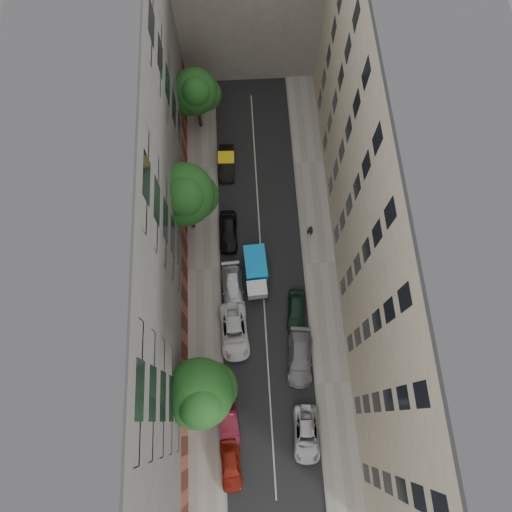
{
  "coord_description": "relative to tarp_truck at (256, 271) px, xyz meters",
  "views": [
    {
      "loc": [
        -1.3,
        -13.82,
        40.9
      ],
      "look_at": [
        -0.61,
        -1.12,
        6.0
      ],
      "focal_mm": 32.0,
      "sensor_mm": 36.0,
      "label": 1
    }
  ],
  "objects": [
    {
      "name": "car_left_5",
      "position": [
        -2.33,
        11.89,
        -0.52
      ],
      "size": [
        1.59,
        4.23,
        1.38
      ],
      "primitive_type": "imported",
      "rotation": [
        0.0,
        0.0,
        -0.03
      ],
      "color": "black",
      "rests_on": "ground"
    },
    {
      "name": "building_right",
      "position": [
        11.6,
        0.89,
        8.79
      ],
      "size": [
        8.0,
        44.0,
        20.0
      ],
      "primitive_type": "cube",
      "color": "#C2B396",
      "rests_on": "ground"
    },
    {
      "name": "car_right_2",
      "position": [
        3.44,
        -3.71,
        -0.54
      ],
      "size": [
        2.05,
        4.12,
        1.35
      ],
      "primitive_type": "imported",
      "rotation": [
        0.0,
        0.0,
        -0.12
      ],
      "color": "black",
      "rests_on": "ground"
    },
    {
      "name": "tree_far",
      "position": [
        -4.83,
        16.89,
        4.08
      ],
      "size": [
        4.76,
        4.4,
        7.66
      ],
      "color": "#382619",
      "rests_on": "sidewalk_left"
    },
    {
      "name": "tree_near",
      "position": [
        -4.67,
        -10.83,
        4.66
      ],
      "size": [
        5.46,
        5.21,
        8.64
      ],
      "color": "#382619",
      "rests_on": "sidewalk_left"
    },
    {
      "name": "sidewalk_left",
      "position": [
        -4.9,
        0.89,
        -1.14
      ],
      "size": [
        3.0,
        44.0,
        0.15
      ],
      "primitive_type": "cube",
      "color": "gray",
      "rests_on": "ground"
    },
    {
      "name": "ground",
      "position": [
        0.6,
        0.89,
        -1.21
      ],
      "size": [
        120.0,
        120.0,
        0.0
      ],
      "primitive_type": "plane",
      "color": "#4C4C49",
      "rests_on": "ground"
    },
    {
      "name": "tarp_truck",
      "position": [
        0.0,
        0.0,
        0.0
      ],
      "size": [
        2.12,
        4.86,
        2.2
      ],
      "rotation": [
        0.0,
        0.0,
        0.06
      ],
      "color": "black",
      "rests_on": "ground"
    },
    {
      "name": "car_left_4",
      "position": [
        -2.43,
        4.29,
        -0.47
      ],
      "size": [
        1.8,
        4.37,
        1.48
      ],
      "primitive_type": "imported",
      "rotation": [
        0.0,
        0.0,
        -0.01
      ],
      "color": "black",
      "rests_on": "ground"
    },
    {
      "name": "lamp_post",
      "position": [
        -5.2,
        -9.0,
        2.68
      ],
      "size": [
        0.36,
        0.36,
        6.03
      ],
      "color": "#185725",
      "rests_on": "sidewalk_left"
    },
    {
      "name": "pedestrian",
      "position": [
        5.37,
        3.88,
        -0.19
      ],
      "size": [
        0.73,
        0.59,
        1.75
      ],
      "primitive_type": "imported",
      "rotation": [
        0.0,
        0.0,
        2.83
      ],
      "color": "black",
      "rests_on": "sidewalk_right"
    },
    {
      "name": "car_left_1",
      "position": [
        -3.0,
        -12.51,
        -0.5
      ],
      "size": [
        1.95,
        4.48,
        1.43
      ],
      "primitive_type": "imported",
      "rotation": [
        0.0,
        0.0,
        0.1
      ],
      "color": "#4F0F19",
      "rests_on": "ground"
    },
    {
      "name": "tree_mid",
      "position": [
        -5.7,
        5.2,
        5.38
      ],
      "size": [
        5.59,
        5.36,
        9.57
      ],
      "color": "#382619",
      "rests_on": "sidewalk_left"
    },
    {
      "name": "building_left",
      "position": [
        -10.4,
        0.89,
        8.79
      ],
      "size": [
        8.0,
        44.0,
        20.0
      ],
      "primitive_type": "cube",
      "color": "#524F4D",
      "rests_on": "ground"
    },
    {
      "name": "car_left_3",
      "position": [
        -2.2,
        -1.31,
        -0.51
      ],
      "size": [
        2.22,
        4.94,
        1.41
      ],
      "primitive_type": "imported",
      "rotation": [
        0.0,
        0.0,
        0.05
      ],
      "color": "#BABABF",
      "rests_on": "ground"
    },
    {
      "name": "road_surface",
      "position": [
        0.6,
        0.89,
        -1.2
      ],
      "size": [
        8.0,
        44.0,
        0.02
      ],
      "primitive_type": "cube",
      "color": "black",
      "rests_on": "ground"
    },
    {
      "name": "car_left_0",
      "position": [
        -2.92,
        -16.11,
        -0.52
      ],
      "size": [
        1.85,
        4.14,
        1.38
      ],
      "primitive_type": "imported",
      "rotation": [
        0.0,
        0.0,
        0.05
      ],
      "color": "maroon",
      "rests_on": "ground"
    },
    {
      "name": "car_right_0",
      "position": [
        3.4,
        -14.11,
        -0.56
      ],
      "size": [
        2.4,
        4.8,
        1.31
      ],
      "primitive_type": "imported",
      "rotation": [
        0.0,
        0.0,
        -0.05
      ],
      "color": "#B7B8BC",
      "rests_on": "ground"
    },
    {
      "name": "sidewalk_right",
      "position": [
        6.1,
        0.89,
        -1.14
      ],
      "size": [
        3.0,
        44.0,
        0.15
      ],
      "primitive_type": "cube",
      "color": "gray",
      "rests_on": "ground"
    },
    {
      "name": "car_left_2",
      "position": [
        -2.2,
        -5.33,
        -0.48
      ],
      "size": [
        2.7,
        5.38,
        1.46
      ],
      "primitive_type": "imported",
      "rotation": [
        0.0,
        0.0,
        0.05
      ],
      "color": "silver",
      "rests_on": "ground"
    },
    {
      "name": "car_right_1",
      "position": [
        3.4,
        -7.91,
        -0.46
      ],
      "size": [
        2.62,
        5.36,
        1.5
      ],
      "primitive_type": "imported",
      "rotation": [
        0.0,
        0.0,
        -0.1
      ],
      "color": "slate",
      "rests_on": "ground"
    }
  ]
}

